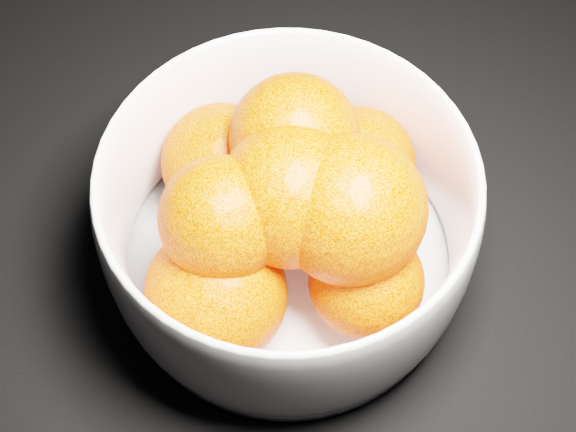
{
  "coord_description": "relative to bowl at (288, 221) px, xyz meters",
  "views": [
    {
      "loc": [
        0.24,
        -0.51,
        0.52
      ],
      "look_at": [
        0.25,
        -0.23,
        0.07
      ],
      "focal_mm": 50.0,
      "sensor_mm": 36.0,
      "label": 1
    }
  ],
  "objects": [
    {
      "name": "bowl",
      "position": [
        0.0,
        0.0,
        0.0
      ],
      "size": [
        0.25,
        0.25,
        0.12
      ],
      "rotation": [
        0.0,
        0.0,
        -0.02
      ],
      "color": "silver",
      "rests_on": "ground"
    },
    {
      "name": "orange_pile",
      "position": [
        0.0,
        -0.0,
        0.02
      ],
      "size": [
        0.19,
        0.19,
        0.14
      ],
      "color": "#FD450D",
      "rests_on": "bowl"
    }
  ]
}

